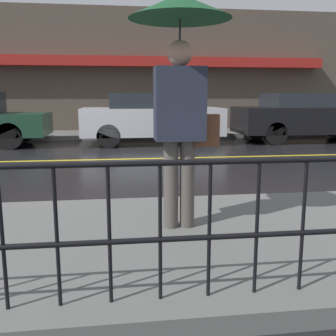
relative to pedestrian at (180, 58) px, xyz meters
The scene contains 9 objects.
ground_plane 5.55m from the pedestrian, 103.91° to the left, with size 80.00×80.00×0.00m, color black.
sidewalk_near 2.11m from the pedestrian, 169.68° to the right, with size 28.00×2.74×0.15m.
sidewalk_far 10.34m from the pedestrian, 97.13° to the left, with size 28.00×2.07×0.15m.
lane_marking 5.55m from the pedestrian, 103.91° to the left, with size 25.20×0.12×0.01m.
building_storefront 11.36m from the pedestrian, 96.41° to the left, with size 28.00×0.85×4.53m.
railing_foreground 2.13m from the pedestrian, 133.13° to the right, with size 12.00×0.04×0.89m.
pedestrian is the anchor object (origin of this frame).
car_silver 7.97m from the pedestrian, 86.84° to the left, with size 4.05×1.78×1.47m.
car_black 9.58m from the pedestrian, 55.97° to the left, with size 4.53×1.77×1.47m.
Camera 1 is at (0.67, -8.74, 1.41)m, focal length 42.00 mm.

